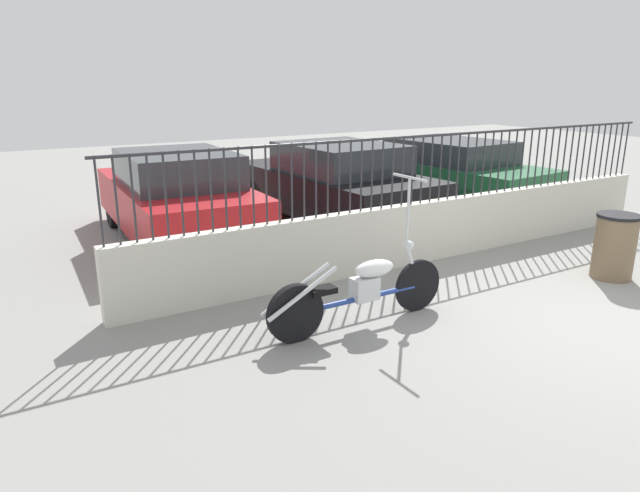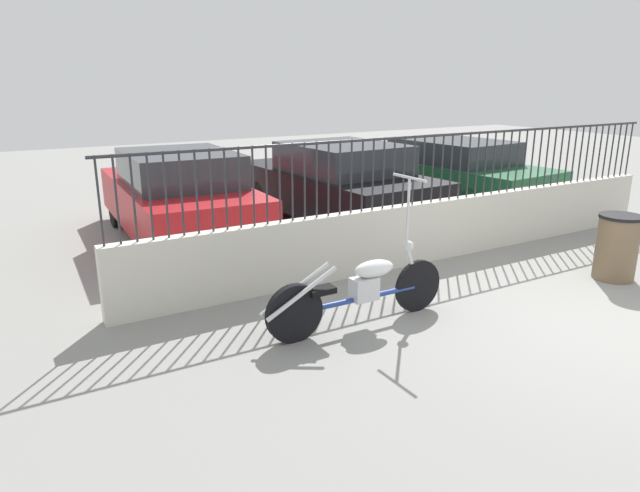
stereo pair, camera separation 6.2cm
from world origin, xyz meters
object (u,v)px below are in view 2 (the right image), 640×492
at_px(motorcycle_blue, 354,290).
at_px(car_red, 179,196).
at_px(car_green, 445,172).
at_px(trash_bin, 617,247).
at_px(car_black, 337,183).

bearing_deg(motorcycle_blue, car_red, 97.13).
relative_size(car_red, car_green, 0.91).
height_order(trash_bin, car_green, car_green).
distance_m(motorcycle_blue, car_green, 6.38).
height_order(trash_bin, car_black, car_black).
relative_size(motorcycle_blue, trash_bin, 2.57).
distance_m(trash_bin, car_green, 4.68).
distance_m(car_black, car_green, 2.69).
bearing_deg(motorcycle_blue, car_green, 39.73).
bearing_deg(car_green, trash_bin, 160.41).
relative_size(car_black, car_green, 0.91).
distance_m(motorcycle_blue, car_red, 4.24).
xyz_separation_m(trash_bin, car_black, (-1.46, 4.35, 0.29)).
bearing_deg(trash_bin, car_red, 132.03).
distance_m(trash_bin, car_black, 4.60).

